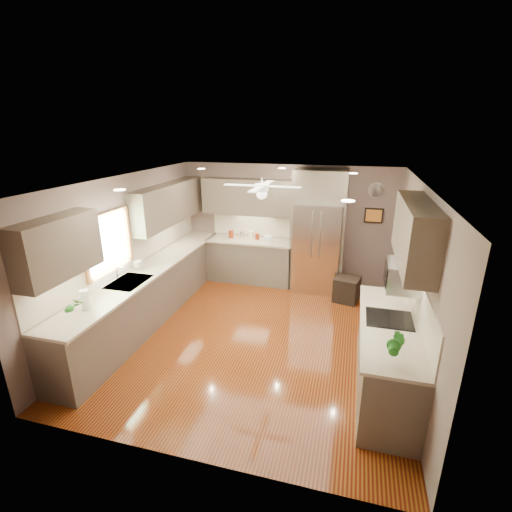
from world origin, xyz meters
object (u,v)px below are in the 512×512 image
at_px(canister_d, 257,237).
at_px(refrigerator, 318,234).
at_px(potted_plant_right, 396,344).
at_px(paper_towel, 85,300).
at_px(canister_a, 231,234).
at_px(stool, 347,289).
at_px(microwave, 403,276).
at_px(canister_b, 242,235).
at_px(soap_bottle, 139,263).
at_px(potted_plant_left, 73,305).
at_px(bowl, 268,240).
at_px(canister_c, 251,235).

distance_m(canister_d, refrigerator, 1.31).
bearing_deg(potted_plant_right, canister_d, 123.28).
relative_size(potted_plant_right, paper_towel, 1.17).
bearing_deg(canister_a, stool, -11.65).
bearing_deg(paper_towel, stool, 43.82).
bearing_deg(canister_a, microwave, -40.88).
height_order(canister_b, microwave, microwave).
xyz_separation_m(soap_bottle, potted_plant_right, (3.98, -1.59, 0.07)).
bearing_deg(canister_b, microwave, -43.47).
xyz_separation_m(potted_plant_left, stool, (3.31, 3.36, -0.85)).
relative_size(canister_b, potted_plant_left, 0.50).
height_order(refrigerator, paper_towel, refrigerator).
bearing_deg(soap_bottle, canister_a, 67.70).
bearing_deg(potted_plant_left, soap_bottle, 94.03).
xyz_separation_m(soap_bottle, paper_towel, (0.13, -1.50, 0.04)).
distance_m(potted_plant_left, bowl, 4.17).
bearing_deg(microwave, paper_towel, -167.02).
relative_size(potted_plant_left, potted_plant_right, 0.91).
xyz_separation_m(canister_d, microwave, (2.62, -2.79, 0.48)).
distance_m(potted_plant_left, microwave, 4.15).
bearing_deg(paper_towel, refrigerator, 53.97).
bearing_deg(soap_bottle, potted_plant_left, -85.97).
distance_m(canister_a, stool, 2.70).
distance_m(canister_a, paper_towel, 3.76).
bearing_deg(canister_a, potted_plant_right, -50.83).
bearing_deg(canister_a, canister_d, 2.64).
bearing_deg(refrigerator, stool, -35.02).
bearing_deg(canister_a, canister_b, 8.49).
bearing_deg(canister_b, bowl, -7.54).
height_order(canister_b, potted_plant_right, potted_plant_right).
bearing_deg(soap_bottle, canister_b, 62.91).
relative_size(potted_plant_left, refrigerator, 0.13).
distance_m(stool, paper_towel, 4.64).
distance_m(potted_plant_left, refrigerator, 4.65).
bearing_deg(paper_towel, soap_bottle, 95.14).
bearing_deg(canister_a, potted_plant_left, -101.31).
distance_m(canister_c, potted_plant_left, 4.08).
xyz_separation_m(canister_a, refrigerator, (1.87, -0.06, 0.17)).
height_order(canister_b, canister_c, canister_c).
bearing_deg(stool, canister_a, 168.35).
distance_m(canister_c, potted_plant_right, 4.61).
relative_size(bowl, microwave, 0.40).
height_order(canister_d, soap_bottle, soap_bottle).
height_order(canister_a, stool, canister_a).
distance_m(canister_b, potted_plant_right, 4.76).
height_order(canister_d, paper_towel, paper_towel).
bearing_deg(potted_plant_right, canister_a, 129.17).
bearing_deg(potted_plant_right, potted_plant_left, -178.47).
relative_size(potted_plant_right, stool, 0.63).
height_order(potted_plant_left, stool, potted_plant_left).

